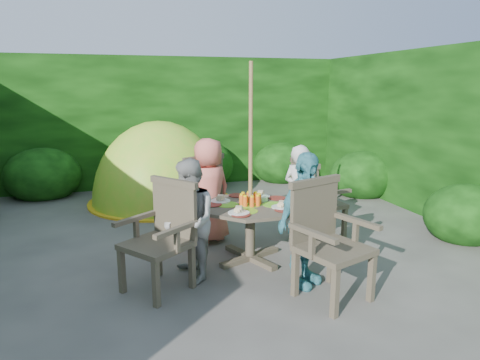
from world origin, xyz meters
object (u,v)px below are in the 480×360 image
object	(u,v)px
garden_chair_back	(197,194)
garden_chair_left	(163,234)
child_left	(190,221)
dome_tent	(161,201)
child_front	(304,220)
garden_chair_right	(314,199)
garden_chair_front	(327,238)
child_right	(300,195)
patio_table	(250,213)
child_back	(209,191)
parasol_pole	(251,165)

from	to	relation	value
garden_chair_back	garden_chair_left	bearing A→B (deg)	41.57
child_left	dome_tent	world-z (taller)	dome_tent
dome_tent	child_front	bearing A→B (deg)	-66.00
garden_chair_left	child_left	world-z (taller)	child_left
garden_chair_right	garden_chair_front	size ratio (longest dim) A/B	0.95
garden_chair_right	child_right	xyz separation A→B (m)	(-0.26, -0.13, 0.09)
child_right	garden_chair_back	bearing A→B (deg)	29.69
garden_chair_back	garden_chair_front	size ratio (longest dim) A/B	0.99
patio_table	child_back	size ratio (longest dim) A/B	1.11
child_right	child_front	size ratio (longest dim) A/B	0.94
patio_table	garden_chair_left	size ratio (longest dim) A/B	1.44
garden_chair_left	garden_chair_back	size ratio (longest dim) A/B	0.97
garden_chair_back	child_left	world-z (taller)	child_left
garden_chair_right	dome_tent	distance (m)	3.00
garden_chair_back	child_left	size ratio (longest dim) A/B	0.84
garden_chair_right	dome_tent	world-z (taller)	dome_tent
child_front	child_left	bearing A→B (deg)	124.67
parasol_pole	garden_chair_left	size ratio (longest dim) A/B	2.16
child_right	child_back	size ratio (longest dim) A/B	0.95
patio_table	child_right	bearing A→B (deg)	22.45
garden_chair_front	dome_tent	distance (m)	4.05
patio_table	dome_tent	distance (m)	2.98
garden_chair_front	child_back	size ratio (longest dim) A/B	0.80
garden_chair_left	child_back	size ratio (longest dim) A/B	0.77
garden_chair_front	child_right	distance (m)	1.35
parasol_pole	garden_chair_right	bearing A→B (deg)	23.55
garden_chair_left	dome_tent	xyz separation A→B (m)	(0.33, 3.25, -0.54)
child_front	dome_tent	size ratio (longest dim) A/B	0.49
garden_chair_front	child_left	xyz separation A→B (m)	(-1.16, 0.69, 0.06)
garden_chair_right	child_right	size ratio (longest dim) A/B	0.80
child_right	child_front	world-z (taller)	child_front
garden_chair_right	child_right	world-z (taller)	child_right
garden_chair_left	child_back	bearing A→B (deg)	110.85
garden_chair_front	child_back	world-z (taller)	child_back
garden_chair_left	dome_tent	world-z (taller)	dome_tent
parasol_pole	child_back	distance (m)	0.91
patio_table	child_left	distance (m)	0.81
child_left	garden_chair_left	bearing A→B (deg)	-79.55
garden_chair_left	garden_chair_front	world-z (taller)	garden_chair_front
garden_chair_left	child_right	xyz separation A→B (m)	(1.76, 0.70, 0.08)
garden_chair_right	child_back	distance (m)	1.35
patio_table	dome_tent	world-z (taller)	dome_tent
patio_table	child_left	bearing A→B (deg)	-157.43
child_back	garden_chair_front	bearing A→B (deg)	88.90
garden_chair_right	child_left	xyz separation A→B (m)	(-1.74, -0.74, 0.09)
patio_table	child_front	bearing A→B (deg)	-67.76
child_left	dome_tent	bearing A→B (deg)	171.55
garden_chair_front	dome_tent	xyz separation A→B (m)	(-1.11, 3.85, -0.57)
garden_chair_front	child_back	distance (m)	1.89
child_left	child_back	world-z (taller)	child_back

